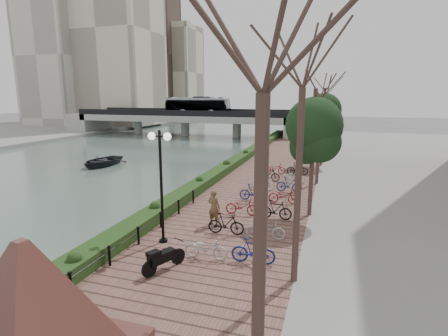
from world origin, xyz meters
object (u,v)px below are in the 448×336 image
at_px(pedestrian, 214,207).
at_px(boat, 102,161).
at_px(lamppost, 160,163).
at_px(granite_monument, 28,309).
at_px(motorcycle, 164,257).

distance_m(pedestrian, boat, 20.27).
bearing_deg(lamppost, pedestrian, 60.46).
distance_m(granite_monument, pedestrian, 9.99).
xyz_separation_m(granite_monument, boat, (-15.03, 22.57, -1.61)).
bearing_deg(granite_monument, pedestrian, 85.40).
distance_m(motorcycle, pedestrian, 4.79).
height_order(lamppost, pedestrian, lamppost).
relative_size(lamppost, motorcycle, 3.00).
height_order(lamppost, boat, lamppost).
bearing_deg(pedestrian, lamppost, 71.41).
bearing_deg(boat, granite_monument, -52.78).
xyz_separation_m(granite_monument, lamppost, (-0.63, 7.41, 1.84)).
bearing_deg(motorcycle, granite_monument, -71.82).
relative_size(motorcycle, boat, 0.34).
height_order(granite_monument, pedestrian, granite_monument).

